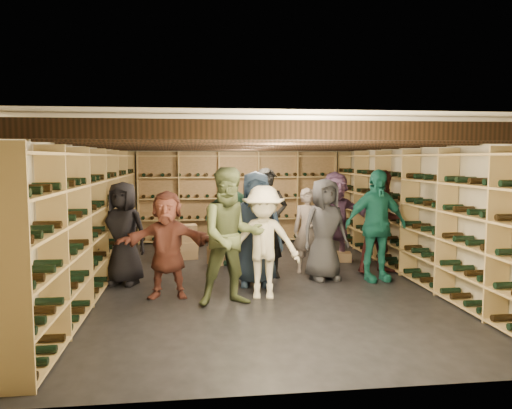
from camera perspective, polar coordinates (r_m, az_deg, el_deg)
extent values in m
plane|color=black|center=(8.34, 0.40, -8.58)|extent=(8.00, 8.00, 0.00)
cube|color=tan|center=(12.10, -2.08, 1.52)|extent=(5.50, 0.02, 2.40)
cube|color=tan|center=(4.24, 7.53, -5.68)|extent=(5.50, 0.02, 2.40)
cube|color=tan|center=(8.24, -18.92, -0.57)|extent=(0.02, 8.00, 2.40)
cube|color=tan|center=(8.92, 18.20, -0.11)|extent=(0.02, 8.00, 2.40)
cube|color=beige|center=(8.10, 0.41, 8.13)|extent=(5.50, 8.00, 0.01)
cube|color=black|center=(4.65, 6.12, 8.43)|extent=(5.40, 0.12, 0.18)
cube|color=black|center=(5.51, 4.02, 7.96)|extent=(5.40, 0.12, 0.18)
cube|color=black|center=(6.37, 2.49, 7.62)|extent=(5.40, 0.12, 0.18)
cube|color=black|center=(7.23, 1.32, 7.35)|extent=(5.40, 0.12, 0.18)
cube|color=black|center=(8.10, 0.41, 7.14)|extent=(5.40, 0.12, 0.18)
cube|color=black|center=(8.97, -0.33, 6.96)|extent=(5.40, 0.12, 0.18)
cube|color=black|center=(9.83, -0.94, 6.82)|extent=(5.40, 0.12, 0.18)
cube|color=black|center=(10.70, -1.44, 6.70)|extent=(5.40, 0.12, 0.18)
cube|color=black|center=(11.58, -1.87, 6.60)|extent=(5.40, 0.12, 0.18)
cube|color=tan|center=(8.22, -17.66, -1.42)|extent=(0.32, 7.50, 2.15)
cube|color=tan|center=(8.86, 17.13, -0.93)|extent=(0.32, 7.50, 2.15)
cube|color=tan|center=(11.94, -2.00, 0.87)|extent=(4.70, 0.30, 2.15)
cube|color=tan|center=(10.12, -8.23, -5.66)|extent=(0.54, 0.39, 0.17)
cube|color=tan|center=(10.09, -8.24, -4.71)|extent=(0.54, 0.39, 0.17)
cube|color=tan|center=(10.06, -8.25, -3.76)|extent=(0.54, 0.39, 0.17)
cube|color=tan|center=(10.03, -8.27, -2.80)|extent=(0.54, 0.39, 0.17)
cube|color=tan|center=(9.54, -3.76, -6.29)|extent=(0.59, 0.50, 0.17)
cube|color=tan|center=(9.50, -3.77, -5.29)|extent=(0.59, 0.50, 0.17)
cube|color=tan|center=(9.47, -3.77, -4.28)|extent=(0.59, 0.50, 0.17)
cube|color=tan|center=(9.92, 9.35, -5.90)|extent=(0.56, 0.43, 0.17)
imported|color=black|center=(8.19, -14.93, -3.19)|extent=(0.93, 0.76, 1.64)
imported|color=black|center=(8.35, 1.32, -2.14)|extent=(0.68, 0.46, 1.84)
imported|color=#4A5631|center=(6.79, -2.84, -3.69)|extent=(1.02, 0.85, 1.88)
imported|color=beige|center=(7.13, 0.85, -4.35)|extent=(1.12, 0.75, 1.61)
imported|color=#1B6D5D|center=(8.36, 13.54, -2.32)|extent=(1.12, 0.58, 1.83)
imported|color=brown|center=(7.28, -10.11, -4.51)|extent=(1.47, 0.59, 1.54)
imported|color=#21324B|center=(7.84, -0.06, -2.77)|extent=(0.96, 0.70, 1.80)
imported|color=gray|center=(8.76, 5.98, -2.99)|extent=(0.58, 0.41, 1.48)
imported|color=#431A19|center=(8.90, 14.31, -1.98)|extent=(0.98, 0.83, 1.80)
imported|color=#26513C|center=(9.42, -2.82, -1.67)|extent=(1.08, 0.65, 1.71)
imported|color=slate|center=(9.78, 9.08, -1.37)|extent=(1.68, 0.72, 1.75)
imported|color=#313136|center=(8.27, 7.86, -2.84)|extent=(0.93, 0.72, 1.67)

